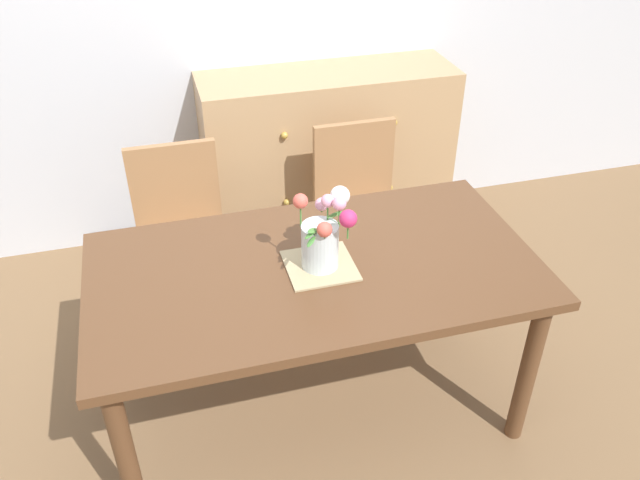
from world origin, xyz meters
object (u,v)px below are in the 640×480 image
Objects in this scene: chair_right at (359,200)px; flower_vase at (323,234)px; dresser at (328,157)px; chair_left at (181,226)px; dining_table at (315,285)px.

flower_vase is at bearing 62.51° from chair_right.
chair_right is at bearing -88.54° from dresser.
chair_left is 3.01× the size of flower_vase.
flower_vase is at bearing -15.31° from dining_table.
dining_table is 0.93m from chair_right.
flower_vase is at bearing -106.80° from dresser.
flower_vase is (0.03, -0.01, 0.23)m from dining_table.
dresser is (-0.01, 0.54, -0.02)m from chair_right.
dining_table is 1.20× the size of dresser.
flower_vase reaches higher than chair_left.
dining_table is 0.93m from chair_left.
dining_table is 5.66× the size of flower_vase.
dresser is at bearing 73.20° from flower_vase.
chair_right is at bearing -180.00° from chair_left.
dining_table is at bearing 164.69° from flower_vase.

